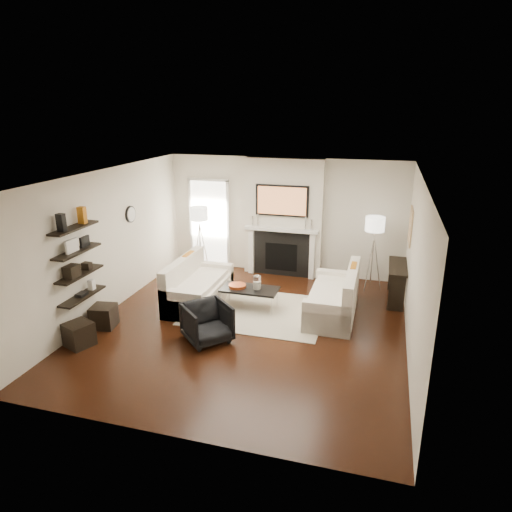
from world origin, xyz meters
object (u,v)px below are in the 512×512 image
(lamp_left_shade, at_px, (199,214))
(lamp_right_shade, at_px, (375,224))
(loveseat_left_base, at_px, (199,294))
(coffee_table, at_px, (250,289))
(armchair, at_px, (207,321))
(ottoman_near, at_px, (104,316))
(loveseat_right_base, at_px, (332,305))

(lamp_left_shade, bearing_deg, lamp_right_shade, 1.42)
(loveseat_left_base, relative_size, lamp_right_shade, 4.50)
(coffee_table, bearing_deg, armchair, -102.29)
(loveseat_left_base, height_order, ottoman_near, loveseat_left_base)
(armchair, bearing_deg, lamp_left_shade, 67.80)
(loveseat_right_base, xyz_separation_m, coffee_table, (-1.58, -0.13, 0.19))
(loveseat_left_base, height_order, coffee_table, same)
(coffee_table, bearing_deg, loveseat_right_base, 4.84)
(loveseat_right_base, bearing_deg, coffee_table, -175.16)
(loveseat_left_base, bearing_deg, lamp_right_shade, 28.22)
(coffee_table, relative_size, armchair, 1.52)
(lamp_left_shade, bearing_deg, loveseat_left_base, -68.80)
(lamp_right_shade, distance_m, ottoman_near, 5.65)
(loveseat_right_base, xyz_separation_m, lamp_left_shade, (-3.26, 1.45, 1.24))
(loveseat_right_base, distance_m, lamp_left_shade, 3.77)
(coffee_table, height_order, ottoman_near, coffee_table)
(armchair, bearing_deg, ottoman_near, 134.35)
(loveseat_right_base, height_order, ottoman_near, loveseat_right_base)
(loveseat_left_base, xyz_separation_m, lamp_right_shade, (3.26, 1.75, 1.24))
(coffee_table, relative_size, lamp_left_shade, 2.75)
(loveseat_right_base, distance_m, armchair, 2.47)
(armchair, distance_m, ottoman_near, 1.99)
(lamp_left_shade, height_order, ottoman_near, lamp_left_shade)
(lamp_right_shade, bearing_deg, ottoman_near, -145.17)
(coffee_table, xyz_separation_m, ottoman_near, (-2.29, -1.46, -0.20))
(lamp_left_shade, bearing_deg, loveseat_right_base, -23.99)
(loveseat_left_base, height_order, armchair, armchair)
(loveseat_left_base, distance_m, ottoman_near, 1.88)
(loveseat_left_base, bearing_deg, ottoman_near, -132.08)
(loveseat_right_base, xyz_separation_m, ottoman_near, (-3.88, -1.60, -0.01))
(armchair, height_order, ottoman_near, armchair)
(lamp_right_shade, bearing_deg, loveseat_right_base, -112.58)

